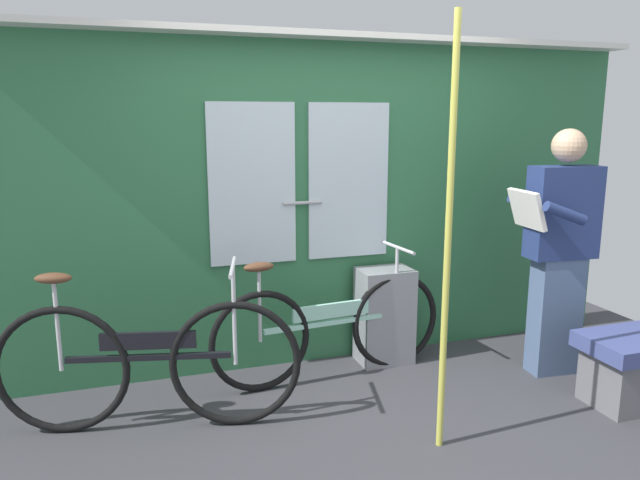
{
  "coord_description": "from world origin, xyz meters",
  "views": [
    {
      "loc": [
        -1.38,
        -2.83,
        1.78
      ],
      "look_at": [
        -0.24,
        0.65,
        1.02
      ],
      "focal_mm": 33.62,
      "sensor_mm": 36.0,
      "label": 1
    }
  ],
  "objects_px": {
    "bicycle_leaning_behind": "(148,364)",
    "handrail_pole": "(448,242)",
    "bench_seat_corner": "(637,367)",
    "passenger_reading_newspaper": "(559,248)",
    "bicycle_near_door": "(330,327)",
    "trash_bin_by_wall": "(384,315)"
  },
  "relations": [
    {
      "from": "bench_seat_corner",
      "to": "trash_bin_by_wall",
      "type": "bearing_deg",
      "value": 138.07
    },
    {
      "from": "trash_bin_by_wall",
      "to": "bench_seat_corner",
      "type": "distance_m",
      "value": 1.66
    },
    {
      "from": "bicycle_near_door",
      "to": "handrail_pole",
      "type": "bearing_deg",
      "value": -79.1
    },
    {
      "from": "handrail_pole",
      "to": "passenger_reading_newspaper",
      "type": "bearing_deg",
      "value": 26.82
    },
    {
      "from": "bicycle_leaning_behind",
      "to": "bench_seat_corner",
      "type": "xyz_separation_m",
      "value": [
        2.92,
        -0.62,
        -0.16
      ]
    },
    {
      "from": "bicycle_near_door",
      "to": "passenger_reading_newspaper",
      "type": "xyz_separation_m",
      "value": [
        1.53,
        -0.39,
        0.53
      ]
    },
    {
      "from": "bicycle_leaning_behind",
      "to": "passenger_reading_newspaper",
      "type": "relative_size",
      "value": 0.99
    },
    {
      "from": "passenger_reading_newspaper",
      "to": "handrail_pole",
      "type": "distance_m",
      "value": 1.41
    },
    {
      "from": "bench_seat_corner",
      "to": "passenger_reading_newspaper",
      "type": "bearing_deg",
      "value": 108.41
    },
    {
      "from": "bicycle_near_door",
      "to": "trash_bin_by_wall",
      "type": "bearing_deg",
      "value": 13.3
    },
    {
      "from": "bicycle_near_door",
      "to": "bicycle_leaning_behind",
      "type": "height_order",
      "value": "bicycle_leaning_behind"
    },
    {
      "from": "bicycle_near_door",
      "to": "passenger_reading_newspaper",
      "type": "relative_size",
      "value": 1.0
    },
    {
      "from": "bicycle_leaning_behind",
      "to": "passenger_reading_newspaper",
      "type": "bearing_deg",
      "value": 11.79
    },
    {
      "from": "passenger_reading_newspaper",
      "to": "bench_seat_corner",
      "type": "bearing_deg",
      "value": 113.1
    },
    {
      "from": "passenger_reading_newspaper",
      "to": "trash_bin_by_wall",
      "type": "height_order",
      "value": "passenger_reading_newspaper"
    },
    {
      "from": "passenger_reading_newspaper",
      "to": "handrail_pole",
      "type": "bearing_deg",
      "value": 31.52
    },
    {
      "from": "bicycle_leaning_behind",
      "to": "bench_seat_corner",
      "type": "distance_m",
      "value": 2.99
    },
    {
      "from": "passenger_reading_newspaper",
      "to": "trash_bin_by_wall",
      "type": "distance_m",
      "value": 1.3
    },
    {
      "from": "bicycle_leaning_behind",
      "to": "handrail_pole",
      "type": "height_order",
      "value": "handrail_pole"
    },
    {
      "from": "bicycle_leaning_behind",
      "to": "bench_seat_corner",
      "type": "height_order",
      "value": "bicycle_leaning_behind"
    },
    {
      "from": "bicycle_leaning_behind",
      "to": "handrail_pole",
      "type": "xyz_separation_m",
      "value": [
        1.5,
        -0.68,
        0.74
      ]
    },
    {
      "from": "bicycle_leaning_behind",
      "to": "passenger_reading_newspaper",
      "type": "height_order",
      "value": "passenger_reading_newspaper"
    }
  ]
}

